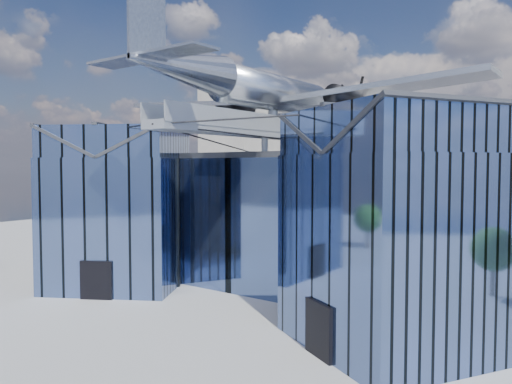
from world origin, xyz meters
The scene contains 4 objects.
ground_plane centered at (0.00, 0.00, 0.00)m, with size 120.00×120.00×0.00m, color gray.
museum centered at (0.00, 5.82, 5.54)m, with size 32.88×24.50×17.60m.
bg_towers centered at (1.45, 50.49, 10.01)m, with size 77.00×24.50×26.00m.
tree_side_w centered at (-27.98, 13.00, 3.48)m, with size 4.00×4.00×5.14m.
Camera 1 is at (19.71, -24.63, 8.94)m, focal length 35.00 mm.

